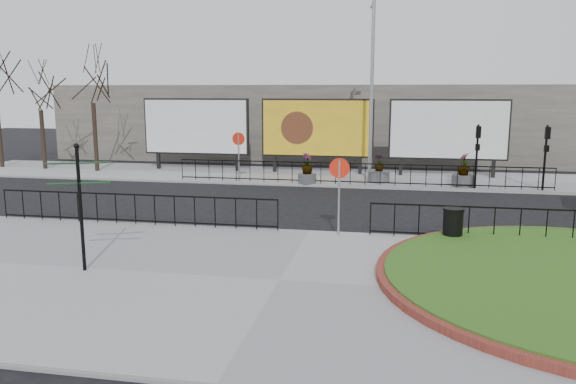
% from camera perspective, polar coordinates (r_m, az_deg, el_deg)
% --- Properties ---
extents(ground, '(90.00, 90.00, 0.00)m').
position_cam_1_polar(ground, '(18.62, 2.18, -4.26)').
color(ground, black).
rests_on(ground, ground).
extents(pavement_near, '(30.00, 10.00, 0.12)m').
position_cam_1_polar(pavement_near, '(13.89, -0.87, -9.15)').
color(pavement_near, gray).
rests_on(pavement_near, ground).
extents(pavement_far, '(44.00, 6.00, 0.12)m').
position_cam_1_polar(pavement_far, '(30.30, 5.50, 1.50)').
color(pavement_far, gray).
rests_on(pavement_far, ground).
extents(railing_near_left, '(10.00, 0.10, 1.10)m').
position_cam_1_polar(railing_near_left, '(19.94, -15.27, -1.67)').
color(railing_near_left, black).
rests_on(railing_near_left, pavement_near).
extents(railing_near_right, '(9.00, 0.10, 1.10)m').
position_cam_1_polar(railing_near_right, '(18.40, 22.53, -3.09)').
color(railing_near_right, black).
rests_on(railing_near_right, pavement_near).
extents(railing_far, '(18.00, 0.10, 1.10)m').
position_cam_1_polar(railing_far, '(27.47, 7.09, 1.84)').
color(railing_far, black).
rests_on(railing_far, pavement_far).
extents(speed_sign_far, '(0.64, 0.07, 2.47)m').
position_cam_1_polar(speed_sign_far, '(28.41, -5.04, 4.70)').
color(speed_sign_far, gray).
rests_on(speed_sign_far, pavement_far).
extents(speed_sign_near, '(0.64, 0.07, 2.47)m').
position_cam_1_polar(speed_sign_near, '(17.73, 5.23, 1.28)').
color(speed_sign_near, gray).
rests_on(speed_sign_near, pavement_near).
extents(billboard_left, '(6.20, 0.31, 4.10)m').
position_cam_1_polar(billboard_left, '(32.81, -9.32, 6.55)').
color(billboard_left, black).
rests_on(billboard_left, pavement_far).
extents(billboard_mid, '(6.20, 0.31, 4.10)m').
position_cam_1_polar(billboard_mid, '(31.14, 2.97, 6.48)').
color(billboard_mid, black).
rests_on(billboard_mid, pavement_far).
extents(billboard_right, '(6.20, 0.31, 4.10)m').
position_cam_1_polar(billboard_right, '(31.01, 15.98, 6.08)').
color(billboard_right, black).
rests_on(billboard_right, pavement_far).
extents(lamp_post, '(0.74, 0.18, 9.23)m').
position_cam_1_polar(lamp_post, '(28.85, 8.52, 10.50)').
color(lamp_post, gray).
rests_on(lamp_post, pavement_far).
extents(signal_pole_a, '(0.22, 0.26, 3.00)m').
position_cam_1_polar(signal_pole_a, '(27.57, 18.68, 4.40)').
color(signal_pole_a, black).
rests_on(signal_pole_a, pavement_far).
extents(signal_pole_b, '(0.22, 0.26, 3.00)m').
position_cam_1_polar(signal_pole_b, '(28.15, 24.75, 4.11)').
color(signal_pole_b, black).
rests_on(signal_pole_b, pavement_far).
extents(tree_left, '(2.00, 2.00, 7.00)m').
position_cam_1_polar(tree_left, '(33.72, -19.15, 7.96)').
color(tree_left, '#2D2119').
rests_on(tree_left, pavement_far).
extents(tree_mid, '(2.00, 2.00, 6.20)m').
position_cam_1_polar(tree_mid, '(35.84, -23.78, 7.12)').
color(tree_mid, '#2D2119').
rests_on(tree_mid, pavement_far).
extents(building_backdrop, '(40.00, 10.00, 5.00)m').
position_cam_1_polar(building_backdrop, '(39.98, 6.85, 7.13)').
color(building_backdrop, slate).
rests_on(building_backdrop, ground).
extents(fingerpost_sign, '(1.50, 0.77, 3.27)m').
position_cam_1_polar(fingerpost_sign, '(15.04, -20.40, -0.27)').
color(fingerpost_sign, black).
rests_on(fingerpost_sign, pavement_near).
extents(litter_bin, '(0.64, 0.64, 1.05)m').
position_cam_1_polar(litter_bin, '(17.80, 16.41, -3.22)').
color(litter_bin, black).
rests_on(litter_bin, pavement_near).
extents(planter_a, '(0.90, 0.90, 1.50)m').
position_cam_1_polar(planter_a, '(27.82, 1.96, 2.11)').
color(planter_a, '#4C4C4F').
rests_on(planter_a, pavement_far).
extents(planter_b, '(1.06, 1.06, 1.40)m').
position_cam_1_polar(planter_b, '(28.58, 9.23, 1.89)').
color(planter_b, '#4C4C4F').
rests_on(planter_b, pavement_far).
extents(planter_c, '(1.05, 1.05, 1.62)m').
position_cam_1_polar(planter_c, '(28.16, 17.37, 1.73)').
color(planter_c, '#4C4C4F').
rests_on(planter_c, pavement_far).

